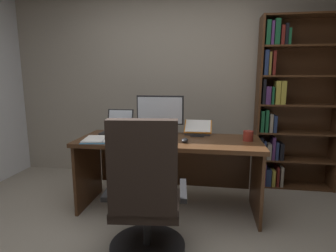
{
  "coord_description": "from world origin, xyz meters",
  "views": [
    {
      "loc": [
        0.44,
        -1.72,
        1.36
      ],
      "look_at": [
        0.03,
        0.86,
        0.89
      ],
      "focal_mm": 29.16,
      "sensor_mm": 36.0,
      "label": 1
    }
  ],
  "objects": [
    {
      "name": "wall_back",
      "position": [
        0.0,
        1.96,
        1.27
      ],
      "size": [
        5.13,
        0.12,
        2.53
      ],
      "primitive_type": "cube",
      "color": "#A89E8E",
      "rests_on": "ground"
    },
    {
      "name": "desk",
      "position": [
        0.03,
        0.99,
        0.54
      ],
      "size": [
        1.82,
        0.68,
        0.75
      ],
      "color": "#4C2D19",
      "rests_on": "ground"
    },
    {
      "name": "bookshelf",
      "position": [
        1.35,
        1.75,
        1.0
      ],
      "size": [
        0.94,
        0.28,
        2.06
      ],
      "color": "#4C2D19",
      "rests_on": "ground"
    },
    {
      "name": "office_chair",
      "position": [
        -0.02,
        0.11,
        0.46
      ],
      "size": [
        0.65,
        0.6,
        1.09
      ],
      "rotation": [
        0.0,
        0.0,
        0.11
      ],
      "color": "#232326",
      "rests_on": "ground"
    },
    {
      "name": "monitor",
      "position": [
        -0.1,
        1.12,
        0.96
      ],
      "size": [
        0.51,
        0.16,
        0.42
      ],
      "color": "#232326",
      "rests_on": "desk"
    },
    {
      "name": "laptop",
      "position": [
        -0.58,
        1.13,
        0.8
      ],
      "size": [
        0.3,
        0.32,
        0.25
      ],
      "color": "#232326",
      "rests_on": "desk"
    },
    {
      "name": "keyboard",
      "position": [
        -0.1,
        0.8,
        0.76
      ],
      "size": [
        0.42,
        0.15,
        0.02
      ],
      "primitive_type": "cube",
      "color": "#232326",
      "rests_on": "desk"
    },
    {
      "name": "computer_mouse",
      "position": [
        0.2,
        0.8,
        0.77
      ],
      "size": [
        0.06,
        0.1,
        0.04
      ],
      "primitive_type": "ellipsoid",
      "color": "#232326",
      "rests_on": "desk"
    },
    {
      "name": "reading_stand_with_book",
      "position": [
        0.31,
        1.18,
        0.82
      ],
      "size": [
        0.29,
        0.25,
        0.14
      ],
      "color": "#232326",
      "rests_on": "desk"
    },
    {
      "name": "open_binder",
      "position": [
        -0.57,
        0.75,
        0.76
      ],
      "size": [
        0.46,
        0.36,
        0.02
      ],
      "rotation": [
        0.0,
        0.0,
        0.15
      ],
      "color": "#2D84C6",
      "rests_on": "desk"
    },
    {
      "name": "notepad",
      "position": [
        -0.35,
        0.87,
        0.75
      ],
      "size": [
        0.16,
        0.21,
        0.01
      ],
      "primitive_type": "cube",
      "rotation": [
        0.0,
        0.0,
        -0.03
      ],
      "color": "white",
      "rests_on": "desk"
    },
    {
      "name": "pen",
      "position": [
        -0.33,
        0.87,
        0.76
      ],
      "size": [
        0.13,
        0.06,
        0.01
      ],
      "primitive_type": "cylinder",
      "rotation": [
        0.0,
        1.57,
        -0.35
      ],
      "color": "navy",
      "rests_on": "notepad"
    },
    {
      "name": "coffee_mug",
      "position": [
        0.8,
        0.96,
        0.79
      ],
      "size": [
        0.1,
        0.1,
        0.1
      ],
      "primitive_type": "cylinder",
      "color": "maroon",
      "rests_on": "desk"
    }
  ]
}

